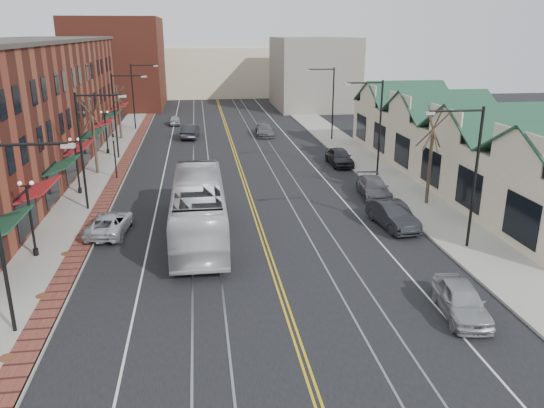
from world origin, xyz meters
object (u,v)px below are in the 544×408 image
object	(u,v)px
transit_bus	(199,208)
parked_car_c	(374,188)
parked_suv	(109,223)
parked_car_b	(393,215)
parked_car_d	(339,157)
parked_car_a	(461,300)

from	to	relation	value
transit_bus	parked_car_c	bearing A→B (deg)	-154.09
parked_suv	parked_car_b	bearing A→B (deg)	-178.30
transit_bus	parked_car_c	xyz separation A→B (m)	(13.10, 6.30, -1.08)
transit_bus	parked_suv	size ratio (longest dim) A/B	2.68
parked_car_b	transit_bus	bearing A→B (deg)	172.87
parked_car_b	parked_car_d	xyz separation A→B (m)	(0.87, 16.45, 0.01)
transit_bus	parked_car_c	world-z (taller)	transit_bus
parked_suv	parked_car_b	distance (m)	17.78
parked_suv	parked_car_a	xyz separation A→B (m)	(16.80, -12.37, 0.07)
parked_car_d	parked_car_c	bearing A→B (deg)	-90.82
parked_car_b	parked_car_d	distance (m)	16.47
transit_bus	parked_car_b	size ratio (longest dim) A/B	2.67
transit_bus	parked_car_a	size ratio (longest dim) A/B	2.99
parked_suv	parked_car_d	xyz separation A→B (m)	(18.60, 15.12, 0.13)
parked_car_b	parked_car_c	bearing A→B (deg)	75.65
parked_car_d	transit_bus	bearing A→B (deg)	-129.53
transit_bus	parked_car_a	xyz separation A→B (m)	(11.30, -11.15, -1.06)
transit_bus	parked_car_d	size ratio (longest dim) A/B	2.74
parked_suv	parked_car_a	bearing A→B (deg)	149.62
parked_suv	parked_car_b	size ratio (longest dim) A/B	1.00
parked_suv	parked_car_c	bearing A→B (deg)	-158.74
parked_suv	parked_car_a	size ratio (longest dim) A/B	1.12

